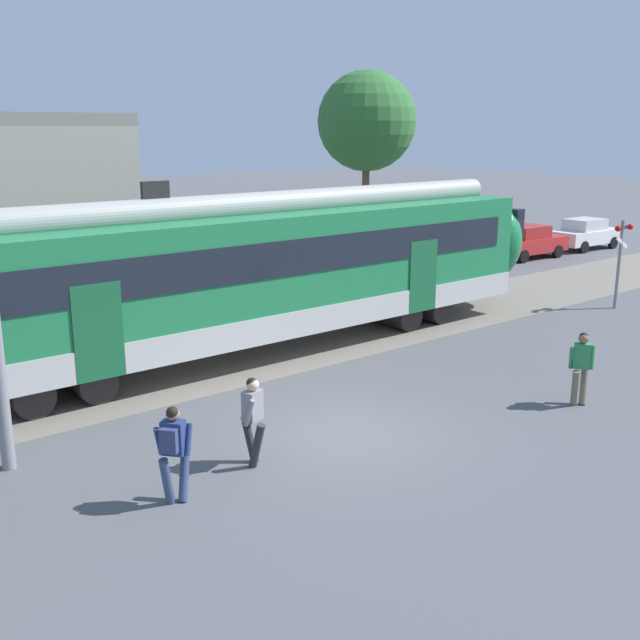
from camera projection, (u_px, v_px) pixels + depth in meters
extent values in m
plane|color=#515156|center=(345.00, 434.00, 14.97)|extent=(160.00, 160.00, 0.00)
cube|color=#B7B7B2|center=(254.00, 315.00, 20.14)|extent=(18.00, 3.06, 0.70)
cube|color=#1E7542|center=(252.00, 258.00, 19.76)|extent=(18.00, 3.00, 2.40)
cube|color=black|center=(286.00, 258.00, 18.56)|extent=(16.56, 0.03, 0.90)
cube|color=#165731|center=(423.00, 276.00, 21.83)|extent=(1.10, 0.04, 2.10)
cube|color=#165731|center=(99.00, 332.00, 15.81)|extent=(1.10, 0.04, 2.10)
cylinder|color=#9C9C97|center=(251.00, 206.00, 19.42)|extent=(17.64, 0.70, 0.70)
cube|color=black|center=(155.00, 190.00, 17.64)|extent=(0.70, 0.12, 0.40)
cylinder|color=black|center=(416.00, 304.00, 24.11)|extent=(0.90, 2.40, 0.90)
cylinder|color=black|center=(384.00, 310.00, 23.26)|extent=(0.90, 2.40, 0.90)
cylinder|color=black|center=(79.00, 372.00, 17.32)|extent=(0.90, 2.40, 0.90)
cylinder|color=black|center=(17.00, 385.00, 16.47)|extent=(0.90, 2.40, 0.90)
ellipsoid|color=#1E7542|center=(484.00, 239.00, 25.65)|extent=(1.80, 2.85, 2.95)
cube|color=black|center=(492.00, 221.00, 25.72)|extent=(0.40, 2.40, 1.00)
cylinder|color=navy|center=(184.00, 475.00, 12.23)|extent=(0.37, 0.34, 0.87)
cylinder|color=navy|center=(167.00, 481.00, 12.00)|extent=(0.37, 0.34, 0.87)
cube|color=navy|center=(174.00, 437.00, 11.94)|extent=(0.41, 0.43, 0.56)
cylinder|color=navy|center=(159.00, 441.00, 11.92)|extent=(0.25, 0.23, 0.52)
cylinder|color=navy|center=(189.00, 439.00, 11.99)|extent=(0.25, 0.23, 0.52)
sphere|color=#9E7051|center=(173.00, 414.00, 11.86)|extent=(0.22, 0.22, 0.22)
sphere|color=black|center=(172.00, 413.00, 11.84)|extent=(0.20, 0.20, 0.20)
cube|color=navy|center=(169.00, 441.00, 11.77)|extent=(0.30, 0.32, 0.40)
cylinder|color=#28282D|center=(257.00, 446.00, 13.35)|extent=(0.27, 0.38, 0.87)
cylinder|color=#28282D|center=(250.00, 439.00, 13.64)|extent=(0.27, 0.38, 0.87)
cube|color=gray|center=(252.00, 405.00, 13.32)|extent=(0.42, 0.36, 0.56)
cylinder|color=gray|center=(256.00, 403.00, 13.56)|extent=(0.17, 0.26, 0.52)
cylinder|color=gray|center=(249.00, 413.00, 13.11)|extent=(0.17, 0.26, 0.52)
sphere|color=beige|center=(253.00, 385.00, 13.21)|extent=(0.22, 0.22, 0.22)
sphere|color=black|center=(252.00, 383.00, 13.22)|extent=(0.20, 0.20, 0.20)
cylinder|color=#6B6051|center=(575.00, 388.00, 16.33)|extent=(0.38, 0.32, 0.87)
cylinder|color=#6B6051|center=(584.00, 385.00, 16.53)|extent=(0.38, 0.32, 0.87)
cube|color=#2D7F47|center=(582.00, 356.00, 16.25)|extent=(0.40, 0.43, 0.56)
cylinder|color=#2D7F47|center=(593.00, 358.00, 16.27)|extent=(0.26, 0.21, 0.52)
cylinder|color=#2D7F47|center=(571.00, 358.00, 16.26)|extent=(0.26, 0.21, 0.52)
sphere|color=brown|center=(584.00, 339.00, 16.14)|extent=(0.22, 0.22, 0.22)
sphere|color=black|center=(584.00, 337.00, 16.15)|extent=(0.20, 0.20, 0.20)
cube|color=#235633|center=(582.00, 352.00, 16.41)|extent=(0.29, 0.32, 0.40)
cube|color=#B7BABF|center=(460.00, 255.00, 32.28)|extent=(4.08, 1.86, 0.68)
cube|color=#A1A3A8|center=(458.00, 241.00, 32.03)|extent=(1.98, 1.54, 0.56)
cube|color=black|center=(472.00, 240.00, 32.65)|extent=(0.20, 1.37, 0.48)
cylinder|color=black|center=(463.00, 257.00, 33.73)|extent=(0.61, 0.23, 0.60)
cylinder|color=black|center=(492.00, 262.00, 32.61)|extent=(0.61, 0.23, 0.60)
cylinder|color=black|center=(427.00, 264.00, 32.12)|extent=(0.61, 0.23, 0.60)
cylinder|color=black|center=(456.00, 269.00, 31.00)|extent=(0.61, 0.23, 0.60)
cube|color=#B22323|center=(528.00, 245.00, 35.22)|extent=(4.08, 1.84, 0.68)
cube|color=maroon|center=(527.00, 232.00, 34.98)|extent=(1.97, 1.54, 0.56)
cube|color=black|center=(540.00, 231.00, 35.53)|extent=(0.19, 1.37, 0.48)
cylinder|color=black|center=(531.00, 247.00, 36.62)|extent=(0.61, 0.23, 0.60)
cylinder|color=black|center=(558.00, 251.00, 35.40)|extent=(0.61, 0.23, 0.60)
cylinder|color=black|center=(497.00, 252.00, 35.21)|extent=(0.61, 0.23, 0.60)
cylinder|color=black|center=(523.00, 256.00, 33.99)|extent=(0.61, 0.23, 0.60)
cube|color=silver|center=(586.00, 236.00, 37.93)|extent=(4.07, 1.81, 0.68)
cube|color=silver|center=(585.00, 224.00, 37.69)|extent=(1.96, 1.52, 0.56)
cube|color=black|center=(596.00, 224.00, 38.25)|extent=(0.18, 1.37, 0.48)
cylinder|color=black|center=(586.00, 239.00, 39.34)|extent=(0.61, 0.23, 0.60)
cylinder|color=black|center=(613.00, 243.00, 38.12)|extent=(0.61, 0.23, 0.60)
cylinder|color=black|center=(557.00, 243.00, 37.91)|extent=(0.61, 0.23, 0.60)
cylinder|color=black|center=(584.00, 247.00, 36.69)|extent=(0.61, 0.23, 0.60)
cylinder|color=gray|center=(619.00, 265.00, 25.11)|extent=(0.11, 0.11, 3.00)
cube|color=black|center=(623.00, 228.00, 24.80)|extent=(0.80, 0.10, 0.10)
sphere|color=red|center=(618.00, 229.00, 24.53)|extent=(0.20, 0.20, 0.20)
sphere|color=red|center=(630.00, 227.00, 24.99)|extent=(0.20, 0.20, 0.20)
cube|color=white|center=(622.00, 243.00, 24.90)|extent=(0.72, 0.03, 0.48)
cylinder|color=brown|center=(365.00, 212.00, 33.09)|extent=(0.32, 0.32, 4.76)
sphere|color=#2D662D|center=(367.00, 121.00, 32.13)|extent=(4.26, 4.26, 4.26)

